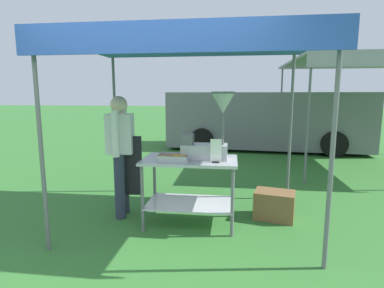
{
  "coord_description": "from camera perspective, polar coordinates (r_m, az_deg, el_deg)",
  "views": [
    {
      "loc": [
        0.8,
        -2.63,
        1.63
      ],
      "look_at": [
        0.3,
        1.25,
        1.0
      ],
      "focal_mm": 28.67,
      "sensor_mm": 36.0,
      "label": 1
    }
  ],
  "objects": [
    {
      "name": "ground_plane",
      "position": [
        8.82,
        2.08,
        -1.46
      ],
      "size": [
        70.0,
        70.0,
        0.0
      ],
      "primitive_type": "plane",
      "color": "#33702D"
    },
    {
      "name": "neighbour_tent",
      "position": [
        7.8,
        29.25,
        13.03
      ],
      "size": [
        3.09,
        3.36,
        2.37
      ],
      "color": "slate",
      "rests_on": "ground"
    },
    {
      "name": "donut_tray",
      "position": [
        3.71,
        -3.28,
        -2.57
      ],
      "size": [
        0.39,
        0.29,
        0.07
      ],
      "color": "#B7B7BC",
      "rests_on": "donut_cart"
    },
    {
      "name": "menu_sign",
      "position": [
        3.56,
        4.48,
        -1.58
      ],
      "size": [
        0.13,
        0.05,
        0.28
      ],
      "color": "black",
      "rests_on": "donut_cart"
    },
    {
      "name": "vendor",
      "position": [
        4.16,
        -13.07,
        -1.09
      ],
      "size": [
        0.46,
        0.54,
        1.61
      ],
      "color": "#2D3347",
      "rests_on": "ground"
    },
    {
      "name": "donut_fryer",
      "position": [
        3.74,
        3.43,
        2.2
      ],
      "size": [
        0.64,
        0.29,
        0.82
      ],
      "color": "#B7B7BC",
      "rests_on": "donut_cart"
    },
    {
      "name": "van_grey",
      "position": [
        9.53,
        13.38,
        4.43
      ],
      "size": [
        5.83,
        2.44,
        1.69
      ],
      "color": "slate",
      "rests_on": "ground"
    },
    {
      "name": "supply_crate",
      "position": [
        4.28,
        15.05,
        -10.88
      ],
      "size": [
        0.57,
        0.46,
        0.37
      ],
      "color": "brown",
      "rests_on": "ground"
    },
    {
      "name": "donut_cart",
      "position": [
        3.84,
        -0.39,
        -6.0
      ],
      "size": [
        1.16,
        0.69,
        0.84
      ],
      "color": "#B7B7BC",
      "rests_on": "ground"
    },
    {
      "name": "stall_canopy",
      "position": [
        3.85,
        -0.21,
        17.5
      ],
      "size": [
        3.0,
        2.21,
        2.27
      ],
      "color": "slate",
      "rests_on": "ground"
    }
  ]
}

